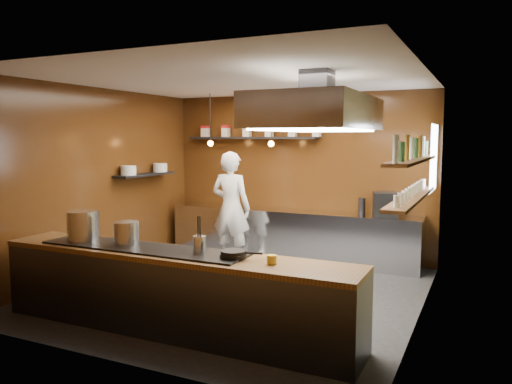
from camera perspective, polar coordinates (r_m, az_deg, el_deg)
The scene contains 26 objects.
floor at distance 7.30m, azimuth -2.24°, elevation -11.33°, with size 5.00×5.00×0.00m, color black.
back_wall at distance 9.28m, azimuth 4.82°, elevation 1.86°, with size 5.00×5.00×0.00m, color black.
left_wall at distance 8.44m, azimuth -17.55°, elevation 1.16°, with size 5.00×5.00×0.00m, color black.
right_wall at distance 6.26m, azimuth 18.48°, elevation -0.52°, with size 5.00×5.00×0.00m, color brown.
ceiling at distance 7.01m, azimuth -2.35°, elevation 12.76°, with size 5.00×5.00×0.00m, color silver.
window_pane at distance 7.92m, azimuth 19.65°, elevation 3.68°, with size 1.00×1.00×0.00m, color white.
prep_counter at distance 9.11m, azimuth 4.04°, elevation -4.88°, with size 4.60×0.65×0.90m, color silver.
pass_counter at distance 5.85m, azimuth -9.63°, elevation -11.11°, with size 4.40×0.72×0.94m.
tin_shelf at distance 9.48m, azimuth -0.58°, elevation 6.20°, with size 2.60×0.26×0.04m, color black.
plate_shelf at distance 9.09m, azimuth -12.56°, elevation 1.96°, with size 0.30×1.40×0.04m, color black.
bottle_shelf_upper at distance 6.55m, azimuth 17.52°, elevation 3.47°, with size 0.26×2.80×0.04m, color brown.
bottle_shelf_lower at distance 6.58m, azimuth 17.39°, elevation -0.61°, with size 0.26×2.80×0.04m, color brown.
extractor_hood at distance 6.10m, azimuth 6.95°, elevation 9.04°, with size 1.20×2.00×0.72m.
pendant_left at distance 9.13m, azimuth -5.23°, elevation 5.87°, with size 0.10×0.10×0.95m.
pendant_right at distance 8.59m, azimuth 1.74°, elevation 5.88°, with size 0.10×0.10×0.95m.
storage_tins at distance 9.41m, azimuth 0.25°, elevation 7.00°, with size 2.43×0.13×0.22m.
plate_stacks at distance 9.09m, azimuth -12.57°, elevation 2.59°, with size 0.26×1.16×0.16m.
bottles at distance 6.54m, azimuth 17.56°, elevation 4.70°, with size 0.06×2.66×0.24m.
wine_glasses at distance 6.57m, azimuth 17.41°, elevation 0.12°, with size 0.07×2.37×0.13m.
stockpot_large at distance 6.47m, azimuth -19.16°, elevation -3.68°, with size 0.38×0.38×0.37m, color silver.
stockpot_small at distance 6.11m, azimuth -14.61°, elevation -4.57°, with size 0.29×0.29×0.28m, color #BBBDC2.
utensil_crock at distance 5.57m, azimuth -6.49°, elevation -5.93°, with size 0.14×0.14×0.18m, color silver.
frying_pan at distance 5.32m, azimuth -2.57°, elevation -7.08°, with size 0.46×0.29×0.07m.
butter_jar at distance 5.12m, azimuth 1.82°, elevation -7.72°, with size 0.10×0.10×0.09m, color yellow.
espresso_machine at distance 8.62m, azimuth 14.55°, elevation -1.35°, with size 0.39×0.37×0.39m, color black.
chef at distance 8.70m, azimuth -2.87°, elevation -1.83°, with size 0.72×0.47×1.97m, color white.
Camera 1 is at (3.20, -6.18, 2.20)m, focal length 35.00 mm.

